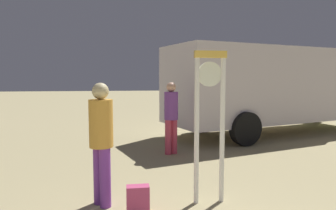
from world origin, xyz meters
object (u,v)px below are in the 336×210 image
Objects in this scene: person_distant at (171,114)px; box_truck_near at (270,87)px; person_near_clock at (101,138)px; backpack at (138,200)px; standing_clock at (210,112)px.

box_truck_near is at bearing 32.06° from person_distant.
backpack is at bearing -36.96° from person_near_clock.
box_truck_near is at bearing 56.02° from standing_clock.
standing_clock reaches higher than person_near_clock.
box_truck_near is (4.97, 5.01, 0.53)m from person_near_clock.
backpack is 7.12m from box_truck_near.
backpack is (0.49, -0.37, -0.78)m from person_near_clock.
standing_clock is 2.92m from person_distant.
person_near_clock is 0.99m from backpack.
box_truck_near is (4.49, 5.37, 1.31)m from backpack.
person_near_clock is 4.51× the size of backpack.
person_near_clock is at bearing -134.82° from box_truck_near.
backpack is at bearing -106.72° from person_distant.
person_distant is (1.43, 2.79, -0.02)m from person_near_clock.
box_truck_near reaches higher than person_distant.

